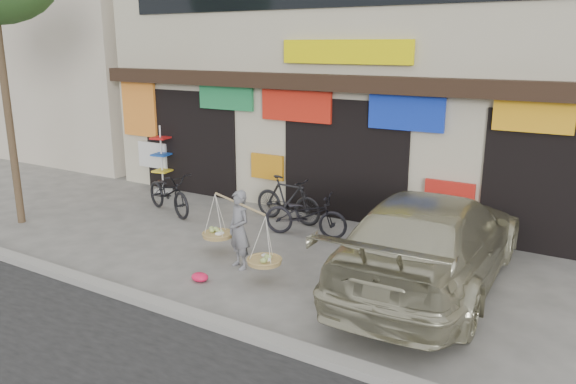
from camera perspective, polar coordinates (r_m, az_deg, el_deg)
The scene contains 11 objects.
ground at distance 10.02m, azimuth -3.43°, elevation -7.85°, with size 70.00×70.00×0.00m, color slate.
kerb at distance 8.59m, azimuth -11.28°, elevation -11.72°, with size 70.00×0.25×0.12m, color gray.
shophouse_block at distance 14.96m, azimuth 10.99°, elevation 12.97°, with size 14.00×6.32×7.00m.
neighbor_west at distance 23.83m, azimuth -21.10°, elevation 11.77°, with size 12.00×7.00×6.00m, color #BFB39E.
street_vendor at distance 9.90m, azimuth -4.98°, elevation -4.20°, with size 2.05×1.19×1.41m.
bike_0 at distance 13.40m, azimuth -12.02°, elevation -0.05°, with size 0.66×1.90×1.00m, color black.
bike_1 at distance 12.46m, azimuth -0.01°, elevation -0.76°, with size 0.48×1.72×1.03m, color black.
bike_2 at distance 11.54m, azimuth 1.81°, elevation -2.31°, with size 0.61×1.76×0.92m, color black.
suv at distance 9.43m, azimuth 14.41°, elevation -4.73°, with size 2.40×5.46×1.56m.
display_rack at distance 15.41m, azimuth -12.69°, elevation 2.69°, with size 0.49×0.49×1.79m.
red_bag at distance 9.64m, azimuth -8.95°, elevation -8.53°, with size 0.31×0.25×0.14m, color #F71748.
Camera 1 is at (5.36, -7.54, 3.85)m, focal length 35.00 mm.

